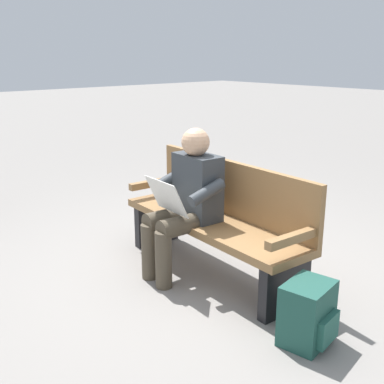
{
  "coord_description": "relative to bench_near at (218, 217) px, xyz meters",
  "views": [
    {
      "loc": [
        -2.59,
        2.48,
        1.73
      ],
      "look_at": [
        0.06,
        0.15,
        0.7
      ],
      "focal_mm": 44.75,
      "sensor_mm": 36.0,
      "label": 1
    }
  ],
  "objects": [
    {
      "name": "ground_plane",
      "position": [
        0.01,
        0.07,
        -0.46
      ],
      "size": [
        40.0,
        40.0,
        0.0
      ],
      "primitive_type": "plane",
      "color": "gray"
    },
    {
      "name": "bench_near",
      "position": [
        0.0,
        0.0,
        0.0
      ],
      "size": [
        1.83,
        0.61,
        0.9
      ],
      "rotation": [
        0.0,
        0.0,
        -0.07
      ],
      "color": "olive",
      "rests_on": "ground"
    },
    {
      "name": "person_seated",
      "position": [
        0.13,
        0.22,
        0.17
      ],
      "size": [
        0.59,
        0.59,
        1.18
      ],
      "rotation": [
        0.0,
        0.0,
        -0.07
      ],
      "color": "#33383D",
      "rests_on": "ground"
    },
    {
      "name": "backpack",
      "position": [
        -1.1,
        0.3,
        -0.26
      ],
      "size": [
        0.33,
        0.36,
        0.39
      ],
      "rotation": [
        0.0,
        0.0,
        1.74
      ],
      "color": "#1E4C42",
      "rests_on": "ground"
    }
  ]
}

